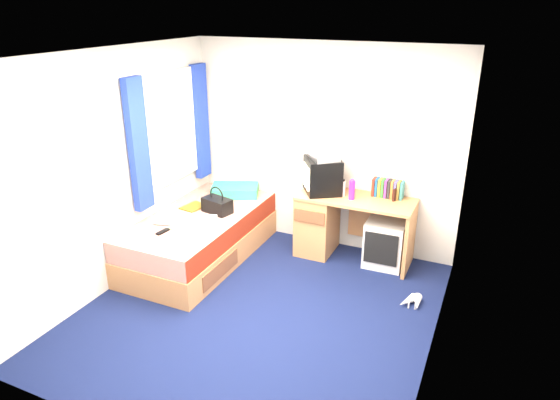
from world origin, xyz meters
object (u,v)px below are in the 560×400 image
at_px(water_bottle, 164,222).
at_px(magazine, 194,207).
at_px(aerosol_can, 343,189).
at_px(colour_swatch_fan, 176,229).
at_px(pillow, 235,191).
at_px(picture_frame, 396,194).
at_px(pink_water_bottle, 352,190).
at_px(towel, 200,223).
at_px(white_heels, 412,302).
at_px(remote_control, 163,232).
at_px(crt_tv, 322,175).
at_px(storage_cube, 385,243).
at_px(vcr, 323,155).
at_px(handbag, 217,205).
at_px(desk, 332,221).
at_px(bed, 201,236).

bearing_deg(water_bottle, magazine, 89.36).
height_order(aerosol_can, colour_swatch_fan, aerosol_can).
bearing_deg(pillow, picture_frame, 3.95).
height_order(pink_water_bottle, towel, pink_water_bottle).
height_order(magazine, white_heels, magazine).
xyz_separation_m(pink_water_bottle, remote_control, (-1.66, -1.21, -0.31)).
relative_size(crt_tv, magazine, 1.93).
relative_size(storage_cube, pink_water_bottle, 2.54).
bearing_deg(picture_frame, pillow, -163.01).
bearing_deg(remote_control, magazine, 104.93).
bearing_deg(vcr, pink_water_bottle, 38.47).
bearing_deg(handbag, aerosol_can, 37.94).
relative_size(desk, storage_cube, 2.44).
xyz_separation_m(pink_water_bottle, towel, (-1.37, -0.95, -0.26)).
distance_m(vcr, colour_swatch_fan, 1.80).
height_order(magazine, remote_control, remote_control).
relative_size(towel, magazine, 1.12).
relative_size(bed, colour_swatch_fan, 9.09).
xyz_separation_m(picture_frame, water_bottle, (-2.21, -1.23, -0.24)).
bearing_deg(magazine, crt_tv, 22.63).
relative_size(aerosol_can, water_bottle, 0.89).
bearing_deg(towel, bed, 125.53).
bearing_deg(vcr, colour_swatch_fan, -85.86).
relative_size(pillow, water_bottle, 2.83).
bearing_deg(magazine, desk, 20.70).
relative_size(crt_tv, water_bottle, 2.70).
xyz_separation_m(bed, storage_cube, (1.98, 0.73, -0.00)).
xyz_separation_m(pillow, handbag, (0.08, -0.56, 0.03)).
bearing_deg(picture_frame, desk, -158.25).
xyz_separation_m(pillow, crt_tv, (1.13, 0.03, 0.35)).
relative_size(bed, vcr, 5.27).
distance_m(picture_frame, pink_water_bottle, 0.48).
relative_size(storage_cube, picture_frame, 3.81).
bearing_deg(pink_water_bottle, bed, -157.08).
relative_size(storage_cube, handbag, 1.43).
bearing_deg(storage_cube, colour_swatch_fan, -151.16).
height_order(aerosol_can, towel, aerosol_can).
bearing_deg(colour_swatch_fan, remote_control, -125.26).
distance_m(bed, towel, 0.48).
bearing_deg(desk, towel, -137.89).
height_order(vcr, white_heels, vcr).
distance_m(pink_water_bottle, handbag, 1.53).
bearing_deg(bed, colour_swatch_fan, -91.02).
relative_size(crt_tv, white_heels, 2.16).
distance_m(crt_tv, towel, 1.47).
relative_size(bed, storage_cube, 3.75).
distance_m(bed, desk, 1.53).
height_order(aerosol_can, handbag, aerosol_can).
height_order(pink_water_bottle, water_bottle, pink_water_bottle).
relative_size(aerosol_can, remote_control, 1.11).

